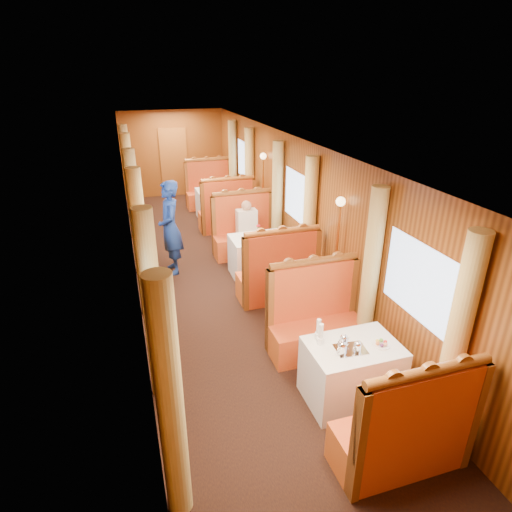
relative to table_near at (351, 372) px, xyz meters
name	(u,v)px	position (x,y,z in m)	size (l,w,h in m)	color
floor	(221,279)	(-0.75, 3.50, -0.38)	(3.00, 12.00, 0.01)	black
ceiling	(216,143)	(-0.75, 3.50, 2.12)	(3.00, 12.00, 0.01)	silver
wall_far	(173,154)	(-0.75, 9.50, 0.88)	(3.00, 2.50, 0.01)	brown
wall_left	(130,224)	(-2.25, 3.50, 0.88)	(12.00, 2.50, 0.01)	brown
wall_right	(298,208)	(0.75, 3.50, 0.88)	(12.00, 2.50, 0.01)	brown
doorway_far	(174,162)	(-0.75, 9.47, 0.62)	(0.80, 0.04, 2.00)	brown
table_near	(351,372)	(0.00, 0.00, 0.00)	(1.05, 0.72, 0.75)	white
banquette_near_fwd	(404,434)	(0.00, -1.01, 0.05)	(1.30, 0.55, 1.34)	#B42314
banquette_near_aft	(315,323)	(0.00, 1.01, 0.05)	(1.30, 0.55, 1.34)	#B42314
table_mid	(259,256)	(0.00, 3.50, 0.00)	(1.05, 0.72, 0.75)	white
banquette_mid_fwd	(278,277)	(0.00, 2.49, 0.05)	(1.30, 0.55, 1.34)	#B42314
banquette_mid_aft	(244,235)	(0.00, 4.51, 0.05)	(1.30, 0.55, 1.34)	#B42314
table_far	(218,204)	(0.00, 7.00, 0.00)	(1.05, 0.72, 0.75)	white
banquette_far_fwd	(227,214)	(0.00, 5.99, 0.05)	(1.30, 0.55, 1.34)	#B42314
banquette_far_aft	(210,192)	(0.00, 8.01, 0.05)	(1.30, 0.55, 1.34)	#B42314
tea_tray	(350,349)	(-0.08, -0.06, 0.38)	(0.34, 0.26, 0.01)	silver
teapot_left	(342,350)	(-0.22, -0.11, 0.44)	(0.16, 0.12, 0.13)	silver
teapot_right	(357,348)	(-0.04, -0.12, 0.43)	(0.13, 0.10, 0.11)	silver
teapot_back	(344,342)	(-0.12, 0.03, 0.43)	(0.14, 0.11, 0.12)	silver
fruit_plate	(381,344)	(0.29, -0.09, 0.39)	(0.20, 0.20, 0.05)	white
cup_inboard	(321,336)	(-0.36, 0.15, 0.48)	(0.08, 0.08, 0.26)	white
cup_outboard	(318,331)	(-0.34, 0.24, 0.48)	(0.08, 0.08, 0.26)	white
rose_vase_mid	(258,228)	(-0.02, 3.50, 0.55)	(0.06, 0.06, 0.36)	silver
rose_vase_far	(218,183)	(0.02, 6.97, 0.55)	(0.06, 0.06, 0.36)	silver
window_left_near	(146,327)	(-2.24, 0.00, 1.07)	(1.20, 0.90, 0.01)	#90ADD4
curtain_left_near_a	(170,406)	(-2.13, -0.78, 0.80)	(0.22, 0.22, 2.35)	#D1BB6B
curtain_left_near_b	(153,309)	(-2.13, 0.78, 0.80)	(0.22, 0.22, 2.35)	#D1BB6B
window_right_near	(419,282)	(0.74, 0.00, 1.07)	(1.20, 0.90, 0.01)	#90ADD4
curtain_right_near_a	(456,344)	(0.63, -0.78, 0.80)	(0.22, 0.22, 2.35)	#D1BB6B
curtain_right_near_b	(370,275)	(0.63, 0.78, 0.80)	(0.22, 0.22, 2.35)	#D1BB6B
window_left_mid	(130,213)	(-2.24, 3.50, 1.07)	(1.20, 0.90, 0.01)	#90ADD4
curtain_left_mid_a	(141,245)	(-2.13, 2.72, 0.80)	(0.22, 0.22, 2.35)	#D1BB6B
curtain_left_mid_b	(136,214)	(-2.13, 4.28, 0.80)	(0.22, 0.22, 2.35)	#D1BB6B
window_right_mid	(298,197)	(0.74, 3.50, 1.07)	(1.20, 0.90, 0.01)	#90ADD4
curtain_right_mid_a	(309,226)	(0.63, 2.72, 0.80)	(0.22, 0.22, 2.35)	#D1BB6B
curtain_right_mid_b	(277,201)	(0.63, 4.28, 0.80)	(0.22, 0.22, 2.35)	#D1BB6B
window_left_far	(123,168)	(-2.24, 7.00, 1.07)	(1.20, 0.90, 0.01)	#90ADD4
curtain_left_far_a	(131,187)	(-2.13, 6.22, 0.80)	(0.22, 0.22, 2.35)	#D1BB6B
curtain_left_far_b	(128,172)	(-2.13, 7.78, 0.80)	(0.22, 0.22, 2.35)	#D1BB6B
window_right_far	(245,160)	(0.74, 7.00, 1.07)	(1.20, 0.90, 0.01)	#90ADD4
curtain_right_far_a	(249,178)	(0.63, 6.22, 0.80)	(0.22, 0.22, 2.35)	#D1BB6B
curtain_right_far_b	(233,165)	(0.63, 7.78, 0.80)	(0.22, 0.22, 2.35)	#D1BB6B
sconce_left_fore	(143,258)	(-2.15, 1.75, 1.01)	(0.14, 0.14, 1.95)	#BF8C3F
sconce_right_fore	(338,234)	(0.65, 1.75, 1.01)	(0.14, 0.14, 1.95)	#BF8C3F
sconce_left_aft	(131,189)	(-2.15, 5.25, 1.01)	(0.14, 0.14, 1.95)	#BF8C3F
sconce_right_aft	(263,179)	(0.65, 5.25, 1.01)	(0.14, 0.14, 1.95)	#BF8C3F
steward	(170,228)	(-1.54, 4.11, 0.52)	(0.65, 0.43, 1.78)	navy
passenger	(247,224)	(0.00, 4.30, 0.37)	(0.40, 0.44, 0.76)	beige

